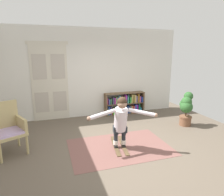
{
  "coord_description": "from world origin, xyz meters",
  "views": [
    {
      "loc": [
        -1.42,
        -3.95,
        2.13
      ],
      "look_at": [
        0.02,
        0.52,
        1.05
      ],
      "focal_mm": 32.18,
      "sensor_mm": 36.0,
      "label": 1
    }
  ],
  "objects": [
    {
      "name": "wicker_chair",
      "position": [
        -2.31,
        0.52,
        0.58
      ],
      "size": [
        0.8,
        0.8,
        1.1
      ],
      "color": "tan",
      "rests_on": "ground"
    },
    {
      "name": "potted_plant",
      "position": [
        2.36,
        0.75,
        0.55
      ],
      "size": [
        0.44,
        0.45,
        1.0
      ],
      "color": "brown",
      "rests_on": "ground"
    },
    {
      "name": "ground_plane",
      "position": [
        0.0,
        0.0,
        0.0
      ],
      "size": [
        7.2,
        7.2,
        0.0
      ],
      "primitive_type": "plane",
      "color": "brown"
    },
    {
      "name": "double_door",
      "position": [
        -1.36,
        2.54,
        1.23
      ],
      "size": [
        1.22,
        0.05,
        2.45
      ],
      "color": "beige",
      "rests_on": "ground"
    },
    {
      "name": "skis_pair",
      "position": [
        0.05,
        0.06,
        0.02
      ],
      "size": [
        0.4,
        0.92,
        0.07
      ],
      "color": "brown",
      "rests_on": "rug"
    },
    {
      "name": "bookshelf",
      "position": [
        1.08,
        2.39,
        0.34
      ],
      "size": [
        1.41,
        0.3,
        0.76
      ],
      "color": "brown",
      "rests_on": "ground"
    },
    {
      "name": "back_wall",
      "position": [
        0.0,
        2.6,
        1.45
      ],
      "size": [
        6.0,
        0.1,
        2.9
      ],
      "primitive_type": "cube",
      "color": "silver",
      "rests_on": "ground"
    },
    {
      "name": "person_skier",
      "position": [
        0.03,
        -0.09,
        0.73
      ],
      "size": [
        1.48,
        0.62,
        1.15
      ],
      "color": "white",
      "rests_on": "skis_pair"
    },
    {
      "name": "rug",
      "position": [
        0.04,
        0.02,
        0.0
      ],
      "size": [
        2.26,
        1.54,
        0.01
      ],
      "primitive_type": "cube",
      "color": "brown",
      "rests_on": "ground"
    }
  ]
}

